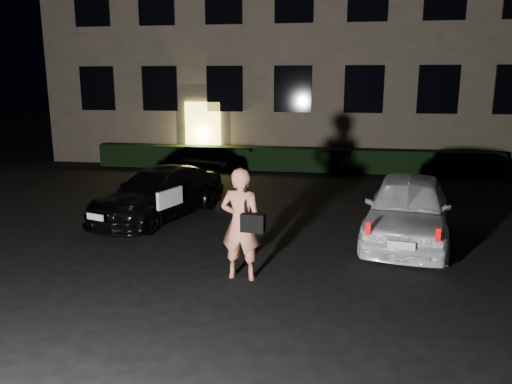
# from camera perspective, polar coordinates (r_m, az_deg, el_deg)

# --- Properties ---
(ground) EXTENTS (80.00, 80.00, 0.00)m
(ground) POSITION_cam_1_polar(r_m,az_deg,el_deg) (8.88, -2.73, -9.47)
(ground) COLOR black
(ground) RESTS_ON ground
(building) EXTENTS (20.00, 8.11, 12.00)m
(building) POSITION_cam_1_polar(r_m,az_deg,el_deg) (23.24, 5.32, 19.23)
(building) COLOR brown
(building) RESTS_ON ground
(hedge) EXTENTS (15.00, 0.70, 0.85)m
(hedge) POSITION_cam_1_polar(r_m,az_deg,el_deg) (18.85, 3.96, 3.77)
(hedge) COLOR black
(hedge) RESTS_ON ground
(sedan) EXTENTS (2.90, 4.47, 1.20)m
(sedan) POSITION_cam_1_polar(r_m,az_deg,el_deg) (12.57, -10.98, -0.14)
(sedan) COLOR black
(sedan) RESTS_ON ground
(hatch) EXTENTS (2.34, 4.35, 1.41)m
(hatch) POSITION_cam_1_polar(r_m,az_deg,el_deg) (10.98, 16.93, -1.80)
(hatch) COLOR white
(hatch) RESTS_ON ground
(man) EXTENTS (0.81, 0.52, 1.94)m
(man) POSITION_cam_1_polar(r_m,az_deg,el_deg) (8.44, -1.68, -3.63)
(man) COLOR #D77E5B
(man) RESTS_ON ground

